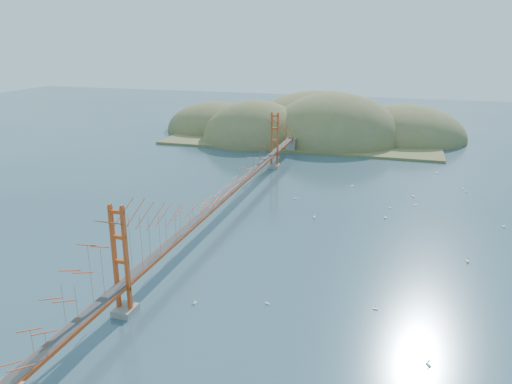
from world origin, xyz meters
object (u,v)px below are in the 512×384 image
(sailboat_1, at_px, (390,207))
(sailboat_2, at_px, (375,308))
(sailboat_0, at_px, (314,216))
(bridge, at_px, (226,171))

(sailboat_1, bearing_deg, sailboat_2, -90.33)
(sailboat_1, height_order, sailboat_0, sailboat_0)
(bridge, height_order, sailboat_1, bridge)
(bridge, distance_m, sailboat_1, 27.56)
(sailboat_0, bearing_deg, sailboat_1, 35.69)
(bridge, xyz_separation_m, sailboat_2, (24.31, -22.15, -6.87))
(bridge, xyz_separation_m, sailboat_0, (13.49, 2.67, -6.85))
(bridge, bearing_deg, sailboat_2, -42.33)
(bridge, relative_size, sailboat_2, 153.30)
(sailboat_2, distance_m, sailboat_0, 27.07)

